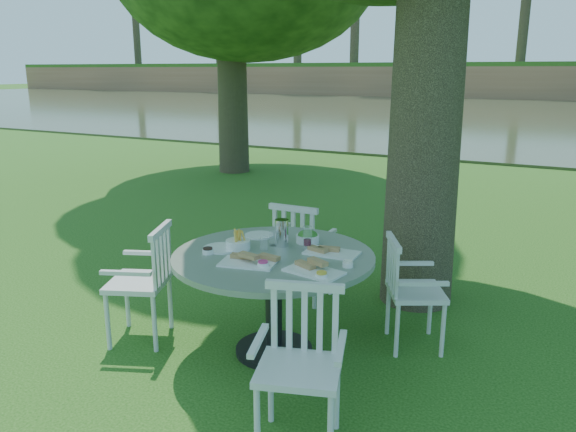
% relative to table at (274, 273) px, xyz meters
% --- Properties ---
extents(ground, '(140.00, 140.00, 0.00)m').
position_rel_table_xyz_m(ground, '(-0.23, 0.46, -0.61)').
color(ground, '#16420D').
rests_on(ground, ground).
extents(table, '(1.42, 1.42, 0.76)m').
position_rel_table_xyz_m(table, '(0.00, 0.00, 0.00)').
color(table, black).
rests_on(table, ground).
extents(chair_ne, '(0.54, 0.55, 0.83)m').
position_rel_table_xyz_m(chair_ne, '(0.80, 0.54, -0.13)').
color(chair_ne, silver).
rests_on(chair_ne, ground).
extents(chair_nw, '(0.46, 0.43, 0.89)m').
position_rel_table_xyz_m(chair_nw, '(-0.26, 0.93, -0.09)').
color(chair_nw, silver).
rests_on(chair_nw, ground).
extents(chair_sw, '(0.56, 0.58, 0.89)m').
position_rel_table_xyz_m(chair_sw, '(-0.93, -0.24, -0.09)').
color(chair_sw, silver).
rests_on(chair_sw, ground).
extents(chair_se, '(0.54, 0.53, 0.87)m').
position_rel_table_xyz_m(chair_se, '(0.60, -0.76, -0.10)').
color(chair_se, silver).
rests_on(chair_se, ground).
extents(tableware, '(1.13, 0.85, 0.20)m').
position_rel_table_xyz_m(tableware, '(-0.00, 0.07, 0.18)').
color(tableware, white).
rests_on(tableware, table).
extents(river, '(100.00, 28.00, 0.12)m').
position_rel_table_xyz_m(river, '(-0.23, 23.46, -0.61)').
color(river, '#353C23').
rests_on(river, ground).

